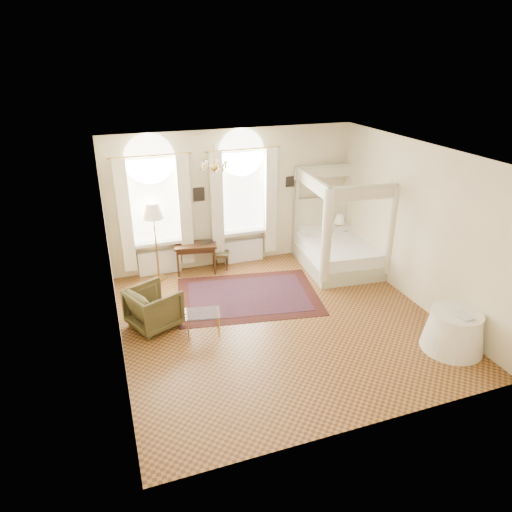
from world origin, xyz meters
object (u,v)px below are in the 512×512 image
(coffee_table, at_px, (203,315))
(floor_lamp, at_px, (153,215))
(nightstand, at_px, (336,240))
(armchair, at_px, (154,308))
(canopy_bed, at_px, (339,247))
(stool, at_px, (221,255))
(writing_desk, at_px, (195,248))
(side_table, at_px, (454,331))

(coffee_table, bearing_deg, floor_lamp, 100.04)
(nightstand, xyz_separation_m, armchair, (-5.03, -2.06, 0.08))
(canopy_bed, height_order, floor_lamp, canopy_bed)
(floor_lamp, bearing_deg, canopy_bed, -10.63)
(stool, height_order, coffee_table, coffee_table)
(nightstand, relative_size, coffee_table, 0.89)
(canopy_bed, distance_m, nightstand, 0.96)
(nightstand, height_order, floor_lamp, floor_lamp)
(stool, relative_size, armchair, 0.53)
(coffee_table, height_order, floor_lamp, floor_lamp)
(writing_desk, relative_size, side_table, 0.97)
(side_table, bearing_deg, armchair, 153.05)
(armchair, bearing_deg, canopy_bed, -100.02)
(writing_desk, bearing_deg, coffee_table, -99.85)
(side_table, bearing_deg, floor_lamp, 135.25)
(coffee_table, height_order, side_table, side_table)
(writing_desk, xyz_separation_m, stool, (0.62, 0.00, -0.28))
(stool, bearing_deg, writing_desk, -180.00)
(writing_desk, bearing_deg, stool, 0.00)
(armchair, bearing_deg, coffee_table, -149.01)
(canopy_bed, distance_m, floor_lamp, 4.49)
(armchair, distance_m, coffee_table, 1.00)
(nightstand, relative_size, stool, 1.39)
(side_table, bearing_deg, canopy_bed, 94.05)
(writing_desk, distance_m, stool, 0.68)
(nightstand, relative_size, writing_desk, 0.62)
(canopy_bed, relative_size, armchair, 2.64)
(canopy_bed, xyz_separation_m, nightstand, (0.38, 0.86, -0.20))
(writing_desk, relative_size, coffee_table, 1.44)
(writing_desk, bearing_deg, canopy_bed, -14.24)
(canopy_bed, height_order, nightstand, canopy_bed)
(nightstand, xyz_separation_m, coffee_table, (-4.21, -2.63, 0.08))
(writing_desk, height_order, side_table, side_table)
(canopy_bed, relative_size, coffee_table, 3.19)
(nightstand, distance_m, writing_desk, 3.77)
(writing_desk, distance_m, coffee_table, 2.68)
(canopy_bed, relative_size, stool, 4.98)
(floor_lamp, bearing_deg, coffee_table, -79.96)
(writing_desk, xyz_separation_m, armchair, (-1.28, -2.06, -0.23))
(stool, distance_m, coffee_table, 2.84)
(writing_desk, xyz_separation_m, coffee_table, (-0.46, -2.63, -0.22))
(nightstand, height_order, writing_desk, writing_desk)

